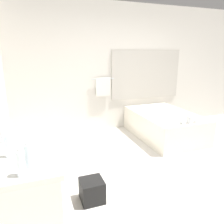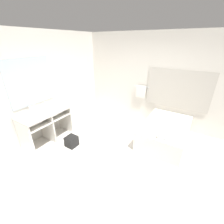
{
  "view_description": "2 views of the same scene",
  "coord_description": "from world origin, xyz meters",
  "px_view_note": "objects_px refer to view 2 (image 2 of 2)",
  "views": [
    {
      "loc": [
        -1.74,
        -2.27,
        1.69
      ],
      "look_at": [
        -0.67,
        0.61,
        0.85
      ],
      "focal_mm": 35.0,
      "sensor_mm": 36.0,
      "label": 1
    },
    {
      "loc": [
        1.32,
        -2.21,
        2.44
      ],
      "look_at": [
        -0.56,
        0.84,
        0.73
      ],
      "focal_mm": 24.0,
      "sensor_mm": 36.0,
      "label": 2
    }
  ],
  "objects_px": {
    "water_bottle_3": "(29,115)",
    "soap_dispenser": "(30,109)",
    "waste_bin": "(72,141)",
    "water_bottle_1": "(23,117)",
    "water_bottle_2": "(35,110)",
    "bathtub": "(165,131)"
  },
  "relations": [
    {
      "from": "bathtub",
      "to": "water_bottle_2",
      "type": "bearing_deg",
      "value": -146.69
    },
    {
      "from": "water_bottle_2",
      "to": "waste_bin",
      "type": "xyz_separation_m",
      "value": [
        0.77,
        0.31,
        -0.82
      ]
    },
    {
      "from": "water_bottle_1",
      "to": "soap_dispenser",
      "type": "xyz_separation_m",
      "value": [
        -0.28,
        0.34,
        -0.02
      ]
    },
    {
      "from": "water_bottle_1",
      "to": "waste_bin",
      "type": "xyz_separation_m",
      "value": [
        0.67,
        0.66,
        -0.81
      ]
    },
    {
      "from": "water_bottle_3",
      "to": "waste_bin",
      "type": "height_order",
      "value": "water_bottle_3"
    },
    {
      "from": "water_bottle_3",
      "to": "soap_dispenser",
      "type": "distance_m",
      "value": 0.4
    },
    {
      "from": "water_bottle_2",
      "to": "bathtub",
      "type": "bearing_deg",
      "value": 33.31
    },
    {
      "from": "bathtub",
      "to": "soap_dispenser",
      "type": "distance_m",
      "value": 3.46
    },
    {
      "from": "water_bottle_1",
      "to": "water_bottle_2",
      "type": "relative_size",
      "value": 0.98
    },
    {
      "from": "water_bottle_3",
      "to": "soap_dispenser",
      "type": "height_order",
      "value": "water_bottle_3"
    },
    {
      "from": "bathtub",
      "to": "soap_dispenser",
      "type": "height_order",
      "value": "soap_dispenser"
    },
    {
      "from": "soap_dispenser",
      "to": "waste_bin",
      "type": "relative_size",
      "value": 0.71
    },
    {
      "from": "bathtub",
      "to": "water_bottle_3",
      "type": "bearing_deg",
      "value": -141.77
    },
    {
      "from": "bathtub",
      "to": "water_bottle_3",
      "type": "xyz_separation_m",
      "value": [
        -2.56,
        -2.02,
        0.67
      ]
    },
    {
      "from": "waste_bin",
      "to": "water_bottle_1",
      "type": "bearing_deg",
      "value": -135.57
    },
    {
      "from": "waste_bin",
      "to": "bathtub",
      "type": "bearing_deg",
      "value": 37.23
    },
    {
      "from": "water_bottle_2",
      "to": "water_bottle_3",
      "type": "bearing_deg",
      "value": -56.81
    },
    {
      "from": "bathtub",
      "to": "waste_bin",
      "type": "relative_size",
      "value": 6.22
    },
    {
      "from": "water_bottle_1",
      "to": "soap_dispenser",
      "type": "relative_size",
      "value": 1.12
    },
    {
      "from": "bathtub",
      "to": "waste_bin",
      "type": "height_order",
      "value": "bathtub"
    },
    {
      "from": "water_bottle_3",
      "to": "waste_bin",
      "type": "xyz_separation_m",
      "value": [
        0.62,
        0.54,
        -0.81
      ]
    },
    {
      "from": "water_bottle_1",
      "to": "water_bottle_3",
      "type": "distance_m",
      "value": 0.13
    }
  ]
}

